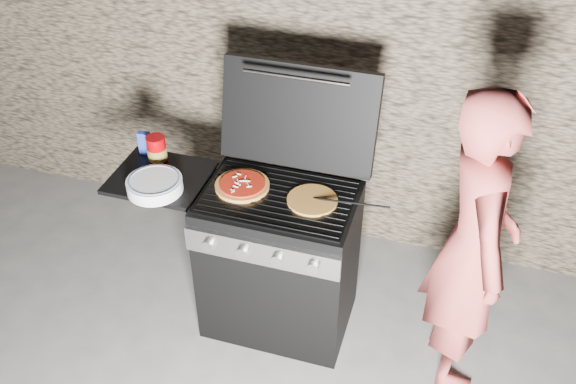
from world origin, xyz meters
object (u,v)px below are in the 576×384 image
(sauce_jar, at_px, (157,150))
(person, at_px, (473,247))
(gas_grill, at_px, (237,252))
(pizza_topped, at_px, (242,185))

(sauce_jar, xyz_separation_m, person, (1.71, -0.15, -0.13))
(gas_grill, relative_size, pizza_topped, 4.72)
(gas_grill, height_order, sauce_jar, sauce_jar)
(sauce_jar, height_order, person, person)
(gas_grill, distance_m, pizza_topped, 0.47)
(pizza_topped, bearing_deg, person, -2.55)
(sauce_jar, bearing_deg, gas_grill, -13.30)
(pizza_topped, bearing_deg, sauce_jar, 169.85)
(gas_grill, xyz_separation_m, sauce_jar, (-0.48, 0.11, 0.53))
(pizza_topped, distance_m, person, 1.19)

